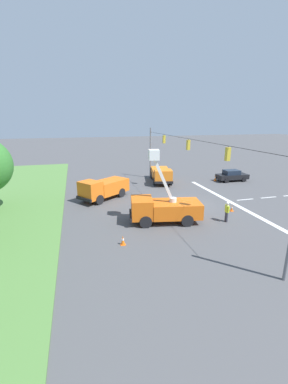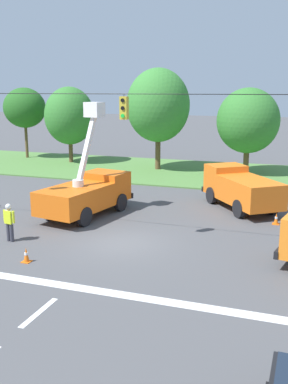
{
  "view_description": "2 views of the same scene",
  "coord_description": "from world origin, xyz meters",
  "px_view_note": "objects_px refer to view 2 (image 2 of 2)",
  "views": [
    {
      "loc": [
        -22.73,
        10.5,
        8.49
      ],
      "look_at": [
        0.94,
        4.18,
        1.42
      ],
      "focal_mm": 24.0,
      "sensor_mm": 36.0,
      "label": 1
    },
    {
      "loc": [
        7.33,
        -17.92,
        6.8
      ],
      "look_at": [
        -0.43,
        4.23,
        1.41
      ],
      "focal_mm": 42.0,
      "sensor_mm": 36.0,
      "label": 2
    }
  ],
  "objects_px": {
    "tree_east": "(248,121)",
    "utility_truck_support_far": "(240,188)",
    "utility_truck_bucket_lift": "(87,192)",
    "traffic_cone_foreground_right": "(71,189)",
    "tree_west": "(70,116)",
    "traffic_cone_foreground_left": "(276,219)",
    "tree_far_west": "(25,108)",
    "traffic_cone_mid_right": "(26,255)",
    "tree_centre": "(158,105)",
    "road_worker": "(9,220)"
  },
  "relations": [
    {
      "from": "tree_east",
      "to": "utility_truck_support_far",
      "type": "height_order",
      "value": "tree_east"
    },
    {
      "from": "utility_truck_bucket_lift",
      "to": "traffic_cone_foreground_right",
      "type": "xyz_separation_m",
      "value": [
        -3.2,
        4.08,
        -0.96
      ]
    },
    {
      "from": "tree_west",
      "to": "traffic_cone_foreground_left",
      "type": "height_order",
      "value": "tree_west"
    },
    {
      "from": "tree_far_west",
      "to": "traffic_cone_mid_right",
      "type": "distance_m",
      "value": 29.02
    },
    {
      "from": "tree_west",
      "to": "utility_truck_bucket_lift",
      "type": "distance_m",
      "value": 18.5
    },
    {
      "from": "traffic_cone_mid_right",
      "to": "tree_east",
      "type": "bearing_deg",
      "value": 74.91
    },
    {
      "from": "tree_far_west",
      "to": "tree_centre",
      "type": "relative_size",
      "value": 0.82
    },
    {
      "from": "utility_truck_support_far",
      "to": "traffic_cone_foreground_left",
      "type": "bearing_deg",
      "value": -49.63
    },
    {
      "from": "tree_west",
      "to": "utility_truck_bucket_lift",
      "type": "relative_size",
      "value": 1.12
    },
    {
      "from": "utility_truck_support_far",
      "to": "traffic_cone_mid_right",
      "type": "relative_size",
      "value": 9.71
    },
    {
      "from": "tree_far_west",
      "to": "traffic_cone_mid_right",
      "type": "height_order",
      "value": "tree_far_west"
    },
    {
      "from": "utility_truck_bucket_lift",
      "to": "traffic_cone_foreground_right",
      "type": "height_order",
      "value": "utility_truck_bucket_lift"
    },
    {
      "from": "tree_centre",
      "to": "utility_truck_support_far",
      "type": "distance_m",
      "value": 14.1
    },
    {
      "from": "tree_west",
      "to": "utility_truck_support_far",
      "type": "relative_size",
      "value": 1.18
    },
    {
      "from": "tree_far_west",
      "to": "utility_truck_bucket_lift",
      "type": "height_order",
      "value": "tree_far_west"
    },
    {
      "from": "road_worker",
      "to": "traffic_cone_foreground_left",
      "type": "xyz_separation_m",
      "value": [
        11.32,
        6.76,
        -0.71
      ]
    },
    {
      "from": "utility_truck_bucket_lift",
      "to": "traffic_cone_foreground_left",
      "type": "xyz_separation_m",
      "value": [
        9.96,
        1.59,
        -1.02
      ]
    },
    {
      "from": "road_worker",
      "to": "traffic_cone_mid_right",
      "type": "relative_size",
      "value": 2.87
    },
    {
      "from": "tree_centre",
      "to": "tree_east",
      "type": "distance_m",
      "value": 7.47
    },
    {
      "from": "tree_east",
      "to": "traffic_cone_mid_right",
      "type": "relative_size",
      "value": 11.25
    },
    {
      "from": "traffic_cone_foreground_left",
      "to": "traffic_cone_mid_right",
      "type": "bearing_deg",
      "value": -136.53
    },
    {
      "from": "traffic_cone_foreground_right",
      "to": "utility_truck_support_far",
      "type": "bearing_deg",
      "value": 0.45
    },
    {
      "from": "tree_west",
      "to": "traffic_cone_mid_right",
      "type": "height_order",
      "value": "tree_west"
    },
    {
      "from": "tree_west",
      "to": "traffic_cone_mid_right",
      "type": "relative_size",
      "value": 11.41
    },
    {
      "from": "tree_east",
      "to": "traffic_cone_foreground_left",
      "type": "bearing_deg",
      "value": -76.77
    },
    {
      "from": "traffic_cone_foreground_right",
      "to": "tree_centre",
      "type": "bearing_deg",
      "value": 76.19
    },
    {
      "from": "traffic_cone_foreground_right",
      "to": "tree_east",
      "type": "bearing_deg",
      "value": 47.88
    },
    {
      "from": "utility_truck_support_far",
      "to": "traffic_cone_foreground_left",
      "type": "xyz_separation_m",
      "value": [
        2.19,
        -2.58,
        -0.94
      ]
    },
    {
      "from": "tree_centre",
      "to": "traffic_cone_foreground_left",
      "type": "distance_m",
      "value": 17.61
    },
    {
      "from": "tree_centre",
      "to": "traffic_cone_foreground_left",
      "type": "relative_size",
      "value": 14.09
    },
    {
      "from": "utility_truck_bucket_lift",
      "to": "traffic_cone_foreground_right",
      "type": "bearing_deg",
      "value": 128.08
    },
    {
      "from": "tree_far_west",
      "to": "traffic_cone_foreground_right",
      "type": "relative_size",
      "value": 9.89
    },
    {
      "from": "tree_far_west",
      "to": "tree_west",
      "type": "xyz_separation_m",
      "value": [
        5.57,
        -1.16,
        -0.61
      ]
    },
    {
      "from": "utility_truck_support_far",
      "to": "traffic_cone_mid_right",
      "type": "xyz_separation_m",
      "value": [
        -6.98,
        -11.28,
        -0.93
      ]
    },
    {
      "from": "tree_far_west",
      "to": "tree_east",
      "type": "bearing_deg",
      "value": -4.35
    },
    {
      "from": "traffic_cone_mid_right",
      "to": "tree_west",
      "type": "bearing_deg",
      "value": 114.2
    },
    {
      "from": "utility_truck_support_far",
      "to": "traffic_cone_foreground_right",
      "type": "height_order",
      "value": "utility_truck_support_far"
    },
    {
      "from": "tree_east",
      "to": "traffic_cone_mid_right",
      "type": "xyz_separation_m",
      "value": [
        -6.0,
        -22.23,
        -4.05
      ]
    },
    {
      "from": "tree_centre",
      "to": "traffic_cone_foreground_right",
      "type": "distance_m",
      "value": 12.08
    },
    {
      "from": "utility_truck_bucket_lift",
      "to": "road_worker",
      "type": "height_order",
      "value": "utility_truck_bucket_lift"
    },
    {
      "from": "traffic_cone_foreground_right",
      "to": "traffic_cone_mid_right",
      "type": "bearing_deg",
      "value": -70.42
    },
    {
      "from": "tree_far_west",
      "to": "tree_centre",
      "type": "height_order",
      "value": "tree_centre"
    },
    {
      "from": "utility_truck_bucket_lift",
      "to": "road_worker",
      "type": "distance_m",
      "value": 5.36
    },
    {
      "from": "tree_far_west",
      "to": "tree_east",
      "type": "xyz_separation_m",
      "value": [
        21.79,
        -1.66,
        -0.65
      ]
    },
    {
      "from": "tree_far_west",
      "to": "tree_centre",
      "type": "distance_m",
      "value": 14.57
    },
    {
      "from": "utility_truck_bucket_lift",
      "to": "traffic_cone_mid_right",
      "type": "bearing_deg",
      "value": -83.7
    },
    {
      "from": "tree_far_west",
      "to": "traffic_cone_mid_right",
      "type": "xyz_separation_m",
      "value": [
        15.79,
        -23.89,
        -4.7
      ]
    },
    {
      "from": "tree_centre",
      "to": "utility_truck_bucket_lift",
      "type": "relative_size",
      "value": 1.35
    },
    {
      "from": "tree_east",
      "to": "utility_truck_bucket_lift",
      "type": "distance_m",
      "value": 16.85
    },
    {
      "from": "tree_east",
      "to": "tree_west",
      "type": "bearing_deg",
      "value": 178.24
    }
  ]
}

